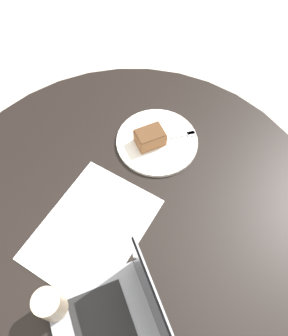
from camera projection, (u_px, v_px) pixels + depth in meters
ground_plane at (135, 271)px, 1.58m from camera, size 12.00×12.00×0.00m
dining_table at (131, 224)px, 1.05m from camera, size 1.20×1.20×0.72m
paper_document at (93, 229)px, 0.93m from camera, size 0.45×0.42×0.00m
plate at (157, 141)px, 1.08m from camera, size 0.27×0.27×0.01m
cake_slice at (150, 137)px, 1.05m from camera, size 0.09×0.07×0.05m
fork at (176, 136)px, 1.08m from camera, size 0.17×0.06×0.00m
coffee_glass at (51, 305)px, 0.77m from camera, size 0.07×0.07×0.11m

